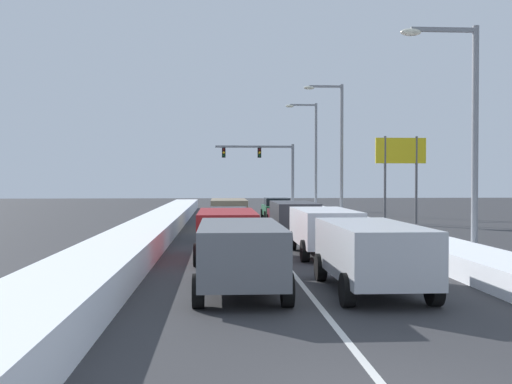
{
  "coord_description": "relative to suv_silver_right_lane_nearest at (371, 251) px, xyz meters",
  "views": [
    {
      "loc": [
        -2.17,
        -6.94,
        2.73
      ],
      "look_at": [
        0.17,
        30.52,
        2.0
      ],
      "focal_mm": 41.94,
      "sensor_mm": 36.0,
      "label": 1
    }
  ],
  "objects": [
    {
      "name": "traffic_light_gantry",
      "position": [
        1.03,
        42.54,
        3.48
      ],
      "size": [
        7.54,
        0.47,
        6.2
      ],
      "color": "slate",
      "rests_on": "ground"
    },
    {
      "name": "suv_white_right_lane_second",
      "position": [
        0.12,
        7.15,
        0.0
      ],
      "size": [
        2.16,
        4.9,
        1.67
      ],
      "color": "silver",
      "rests_on": "ground"
    },
    {
      "name": "sedan_green_right_lane_fifth",
      "position": [
        0.33,
        27.27,
        -0.25
      ],
      "size": [
        2.0,
        4.5,
        1.51
      ],
      "color": "#1E5633",
      "rests_on": "ground"
    },
    {
      "name": "suv_charcoal_right_lane_third",
      "position": [
        -0.07,
        14.45,
        0.0
      ],
      "size": [
        2.16,
        4.9,
        1.67
      ],
      "color": "#38383D",
      "rests_on": "ground"
    },
    {
      "name": "sedan_black_center_lane_third",
      "position": [
        -3.26,
        12.68,
        -0.25
      ],
      "size": [
        2.0,
        4.5,
        1.51
      ],
      "color": "black",
      "rests_on": "ground"
    },
    {
      "name": "lane_stripe_between_right_lane_and_center_lane",
      "position": [
        -1.54,
        17.58,
        -1.01
      ],
      "size": [
        0.14,
        54.92,
        0.01
      ],
      "primitive_type": "cube",
      "color": "silver",
      "rests_on": "ground"
    },
    {
      "name": "street_lamp_right_mid",
      "position": [
        4.14,
        25.07,
        4.37
      ],
      "size": [
        2.66,
        0.36,
        9.12
      ],
      "color": "gray",
      "rests_on": "ground"
    },
    {
      "name": "sedan_navy_center_lane_fifth",
      "position": [
        -3.07,
        25.02,
        -0.25
      ],
      "size": [
        2.0,
        4.5,
        1.51
      ],
      "color": "navy",
      "rests_on": "ground"
    },
    {
      "name": "street_lamp_right_far",
      "position": [
        4.04,
        35.06,
        4.39
      ],
      "size": [
        2.66,
        0.36,
        9.15
      ],
      "color": "gray",
      "rests_on": "ground"
    },
    {
      "name": "snow_bank_right_shoulder",
      "position": [
        3.76,
        17.58,
        -0.69
      ],
      "size": [
        2.02,
        54.92,
        0.66
      ],
      "primitive_type": "cube",
      "color": "white",
      "rests_on": "ground"
    },
    {
      "name": "sedan_maroon_right_lane_fourth",
      "position": [
        0.22,
        20.76,
        -0.25
      ],
      "size": [
        2.0,
        4.5,
        1.51
      ],
      "color": "maroon",
      "rests_on": "ground"
    },
    {
      "name": "suv_gray_center_lane_nearest",
      "position": [
        -3.19,
        0.1,
        0.0
      ],
      "size": [
        2.16,
        4.9,
        1.67
      ],
      "color": "slate",
      "rests_on": "ground"
    },
    {
      "name": "suv_red_center_lane_second",
      "position": [
        -3.43,
        6.28,
        0.0
      ],
      "size": [
        2.16,
        4.9,
        1.67
      ],
      "color": "maroon",
      "rests_on": "ground"
    },
    {
      "name": "street_lamp_right_near",
      "position": [
        4.44,
        5.1,
        3.71
      ],
      "size": [
        2.66,
        0.36,
        7.87
      ],
      "color": "gray",
      "rests_on": "ground"
    },
    {
      "name": "snow_bank_left_shoulder",
      "position": [
        -6.84,
        17.58,
        -0.59
      ],
      "size": [
        2.1,
        54.92,
        0.85
      ],
      "primitive_type": "cube",
      "color": "white",
      "rests_on": "ground"
    },
    {
      "name": "suv_tan_center_lane_fourth",
      "position": [
        -3.16,
        19.11,
        0.0
      ],
      "size": [
        2.16,
        4.9,
        1.67
      ],
      "color": "#937F60",
      "rests_on": "ground"
    },
    {
      "name": "ground_plane",
      "position": [
        -1.54,
        12.59,
        -1.02
      ],
      "size": [
        129.82,
        129.82,
        0.0
      ],
      "primitive_type": "plane",
      "color": "#333335"
    },
    {
      "name": "roadside_sign_right",
      "position": [
        7.69,
        22.51,
        3.0
      ],
      "size": [
        3.2,
        0.16,
        5.5
      ],
      "color": "#59595B",
      "rests_on": "ground"
    },
    {
      "name": "suv_silver_right_lane_nearest",
      "position": [
        0.0,
        0.0,
        0.0
      ],
      "size": [
        2.16,
        4.9,
        1.67
      ],
      "color": "#B7BABF",
      "rests_on": "ground"
    }
  ]
}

